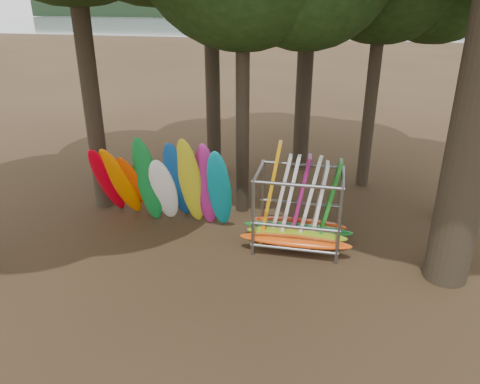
# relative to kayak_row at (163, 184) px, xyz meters

# --- Properties ---
(ground) EXTENTS (120.00, 120.00, 0.00)m
(ground) POSITION_rel_kayak_row_xyz_m (2.99, -1.69, -1.35)
(ground) COLOR #47331E
(ground) RESTS_ON ground
(lake) EXTENTS (160.00, 160.00, 0.00)m
(lake) POSITION_rel_kayak_row_xyz_m (2.99, 58.31, -1.35)
(lake) COLOR gray
(lake) RESTS_ON ground
(far_shore) EXTENTS (160.00, 4.00, 4.00)m
(far_shore) POSITION_rel_kayak_row_xyz_m (2.99, 108.31, 0.65)
(far_shore) COLOR black
(far_shore) RESTS_ON ground
(kayak_row) EXTENTS (4.28, 2.17, 3.12)m
(kayak_row) POSITION_rel_kayak_row_xyz_m (0.00, 0.00, 0.00)
(kayak_row) COLOR red
(kayak_row) RESTS_ON ground
(storage_rack) EXTENTS (3.06, 1.60, 2.92)m
(storage_rack) POSITION_rel_kayak_row_xyz_m (3.96, -0.33, -0.35)
(storage_rack) COLOR slate
(storage_rack) RESTS_ON ground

